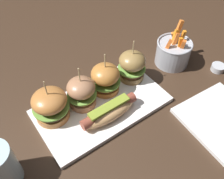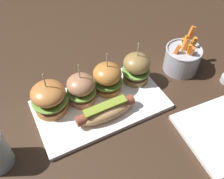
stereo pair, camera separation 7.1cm
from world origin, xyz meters
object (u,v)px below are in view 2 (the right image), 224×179
(fries_bucket, at_px, (182,58))
(side_plate, at_px, (222,133))
(hot_dog, at_px, (106,111))
(slider_center_right, at_px, (107,78))
(platter_main, at_px, (101,105))
(slider_far_right, at_px, (136,68))
(slider_center_left, at_px, (81,89))
(slider_far_left, at_px, (49,98))

(fries_bucket, xyz_separation_m, side_plate, (-0.06, -0.26, -0.04))
(hot_dog, distance_m, slider_center_right, 0.11)
(platter_main, distance_m, slider_far_right, 0.16)
(slider_center_left, bearing_deg, platter_main, -41.56)
(platter_main, relative_size, slider_center_left, 2.75)
(slider_far_right, xyz_separation_m, fries_bucket, (0.17, -0.01, -0.02))
(platter_main, distance_m, hot_dog, 0.06)
(slider_far_right, bearing_deg, slider_center_right, 177.91)
(slider_center_right, height_order, fries_bucket, slider_center_right)
(slider_far_right, distance_m, side_plate, 0.30)
(side_plate, bearing_deg, fries_bucket, 76.69)
(slider_far_left, distance_m, slider_center_left, 0.09)
(platter_main, height_order, slider_far_right, slider_far_right)
(platter_main, bearing_deg, slider_far_right, 15.65)
(slider_center_left, relative_size, slider_far_right, 0.97)
(fries_bucket, bearing_deg, slider_far_right, 175.35)
(slider_far_left, relative_size, side_plate, 0.67)
(slider_far_left, relative_size, slider_center_left, 0.99)
(slider_far_right, bearing_deg, slider_far_left, 178.77)
(slider_far_left, bearing_deg, fries_bucket, -2.53)
(slider_far_right, relative_size, side_plate, 0.69)
(slider_far_left, xyz_separation_m, slider_center_left, (0.09, -0.01, 0.00))
(side_plate, bearing_deg, slider_center_left, 136.63)
(slider_far_left, xyz_separation_m, slider_center_right, (0.18, -0.00, 0.00))
(slider_far_left, relative_size, slider_center_right, 1.00)
(platter_main, distance_m, slider_center_left, 0.08)
(slider_center_left, xyz_separation_m, slider_center_right, (0.09, 0.01, -0.00))
(hot_dog, height_order, slider_far_left, slider_far_left)
(platter_main, bearing_deg, slider_center_right, 44.06)
(slider_center_right, relative_size, side_plate, 0.67)
(hot_dog, distance_m, fries_bucket, 0.32)
(slider_far_right, bearing_deg, fries_bucket, -4.65)
(slider_center_right, distance_m, fries_bucket, 0.26)
(hot_dog, xyz_separation_m, slider_center_left, (-0.03, 0.08, 0.02))
(slider_center_left, bearing_deg, slider_far_right, 1.06)
(slider_center_left, bearing_deg, side_plate, -43.37)
(hot_dog, height_order, slider_center_left, slider_center_left)
(slider_center_left, relative_size, side_plate, 0.67)
(platter_main, bearing_deg, slider_far_left, 160.95)
(fries_bucket, bearing_deg, slider_far_left, 177.47)
(slider_far_left, bearing_deg, hot_dog, -36.76)
(slider_center_right, bearing_deg, side_plate, -54.01)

